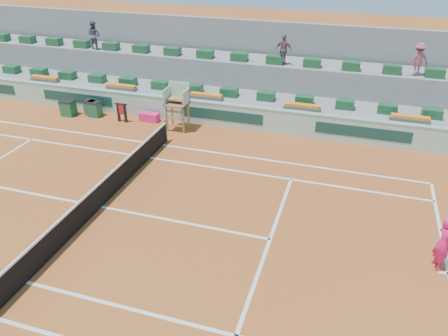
{
  "coord_description": "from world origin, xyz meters",
  "views": [
    {
      "loc": [
        8.39,
        -11.48,
        9.17
      ],
      "look_at": [
        4.0,
        2.5,
        1.0
      ],
      "focal_mm": 35.0,
      "sensor_mm": 36.0,
      "label": 1
    }
  ],
  "objects_px": {
    "player_bag": "(149,117)",
    "drink_cooler_a": "(94,109)",
    "umpire_chair": "(177,100)",
    "tennis_player": "(444,243)"
  },
  "relations": [
    {
      "from": "player_bag",
      "to": "drink_cooler_a",
      "type": "bearing_deg",
      "value": -175.19
    },
    {
      "from": "umpire_chair",
      "to": "drink_cooler_a",
      "type": "relative_size",
      "value": 2.86
    },
    {
      "from": "umpire_chair",
      "to": "drink_cooler_a",
      "type": "distance_m",
      "value": 5.16
    },
    {
      "from": "player_bag",
      "to": "drink_cooler_a",
      "type": "xyz_separation_m",
      "value": [
        -3.15,
        -0.27,
        0.2
      ]
    },
    {
      "from": "drink_cooler_a",
      "to": "tennis_player",
      "type": "height_order",
      "value": "tennis_player"
    },
    {
      "from": "player_bag",
      "to": "umpire_chair",
      "type": "relative_size",
      "value": 0.43
    },
    {
      "from": "drink_cooler_a",
      "to": "tennis_player",
      "type": "distance_m",
      "value": 18.2
    },
    {
      "from": "player_bag",
      "to": "tennis_player",
      "type": "height_order",
      "value": "tennis_player"
    },
    {
      "from": "umpire_chair",
      "to": "tennis_player",
      "type": "xyz_separation_m",
      "value": [
        11.56,
        -7.27,
        -0.62
      ]
    },
    {
      "from": "tennis_player",
      "to": "player_bag",
      "type": "bearing_deg",
      "value": 150.12
    }
  ]
}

